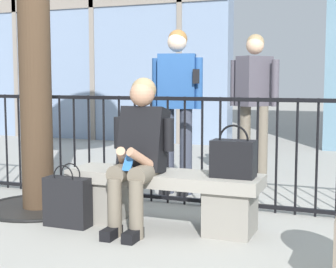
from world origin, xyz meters
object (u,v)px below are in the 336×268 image
Objects in this scene: stone_bench at (164,194)px; handbag_on_bench at (233,158)px; shopping_bag at (68,201)px; bystander_further_back at (177,99)px; seated_person_with_phone at (139,149)px; bystander_at_railing at (254,97)px.

handbag_on_bench reaches higher than stone_bench.
bystander_further_back reaches higher than shopping_bag.
shopping_bag is at bearing -164.67° from seated_person_with_phone.
bystander_further_back is (-0.90, 1.19, 0.40)m from handbag_on_bench.
stone_bench is 0.67m from handbag_on_bench.
seated_person_with_phone reaches higher than stone_bench.
seated_person_with_phone is at bearing 15.33° from shopping_bag.
shopping_bag is (-1.31, -0.28, -0.39)m from handbag_on_bench.
bystander_further_back reaches higher than stone_bench.
bystander_further_back is (-0.16, 1.31, 0.35)m from seated_person_with_phone.
seated_person_with_phone reaches higher than shopping_bag.
bystander_further_back is at bearing -129.29° from bystander_at_railing.
stone_bench is 1.42m from bystander_further_back.
shopping_bag is at bearing -168.14° from handbag_on_bench.
shopping_bag is at bearing -105.57° from bystander_further_back.
stone_bench is 0.94× the size of bystander_at_railing.
shopping_bag is 0.30× the size of bystander_at_railing.
bystander_at_railing is at bearing 50.71° from bystander_further_back.
stone_bench is 0.94× the size of bystander_further_back.
bystander_further_back is at bearing 127.19° from handbag_on_bench.
seated_person_with_phone is 2.36× the size of shopping_bag.
shopping_bag is at bearing -158.66° from stone_bench.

